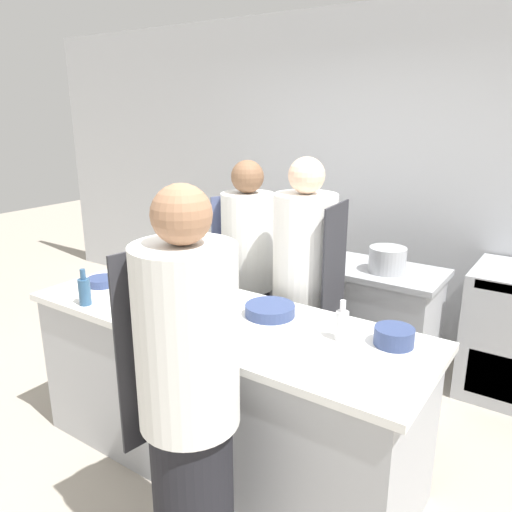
# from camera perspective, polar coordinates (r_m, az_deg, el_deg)

# --- Properties ---
(ground_plane) EXTENTS (16.00, 16.00, 0.00)m
(ground_plane) POSITION_cam_1_polar(r_m,az_deg,el_deg) (3.20, -3.83, -22.07)
(ground_plane) COLOR #A89E8E
(wall_back) EXTENTS (8.00, 0.06, 2.80)m
(wall_back) POSITION_cam_1_polar(r_m,az_deg,el_deg) (4.41, 13.34, 8.38)
(wall_back) COLOR silver
(wall_back) RESTS_ON ground_plane
(prep_counter) EXTENTS (2.30, 0.79, 0.92)m
(prep_counter) POSITION_cam_1_polar(r_m,az_deg,el_deg) (2.93, -4.00, -15.03)
(prep_counter) COLOR #A8AAAF
(prep_counter) RESTS_ON ground_plane
(pass_counter) EXTENTS (1.72, 0.55, 0.92)m
(pass_counter) POSITION_cam_1_polar(r_m,az_deg,el_deg) (3.90, 7.68, -6.76)
(pass_counter) COLOR #A8AAAF
(pass_counter) RESTS_ON ground_plane
(chef_at_prep_near) EXTENTS (0.44, 0.42, 1.75)m
(chef_at_prep_near) POSITION_cam_1_polar(r_m,az_deg,el_deg) (2.07, -7.64, -16.55)
(chef_at_prep_near) COLOR black
(chef_at_prep_near) RESTS_ON ground_plane
(chef_at_stove) EXTENTS (0.42, 0.40, 1.72)m
(chef_at_stove) POSITION_cam_1_polar(r_m,az_deg,el_deg) (3.18, 5.47, -4.44)
(chef_at_stove) COLOR black
(chef_at_stove) RESTS_ON ground_plane
(chef_at_pass_far) EXTENTS (0.43, 0.41, 1.66)m
(chef_at_pass_far) POSITION_cam_1_polar(r_m,az_deg,el_deg) (3.56, -0.96, -2.53)
(chef_at_pass_far) COLOR black
(chef_at_pass_far) RESTS_ON ground_plane
(bottle_olive_oil) EXTENTS (0.06, 0.06, 0.20)m
(bottle_olive_oil) POSITION_cam_1_polar(r_m,az_deg,el_deg) (2.45, 9.79, -7.72)
(bottle_olive_oil) COLOR silver
(bottle_olive_oil) RESTS_ON prep_counter
(bottle_vinegar) EXTENTS (0.07, 0.07, 0.21)m
(bottle_vinegar) POSITION_cam_1_polar(r_m,az_deg,el_deg) (2.99, -19.01, -3.77)
(bottle_vinegar) COLOR #2D5175
(bottle_vinegar) RESTS_ON prep_counter
(bottle_wine) EXTENTS (0.07, 0.07, 0.23)m
(bottle_wine) POSITION_cam_1_polar(r_m,az_deg,el_deg) (2.90, -11.76, -3.61)
(bottle_wine) COLOR #B2A84C
(bottle_wine) RESTS_ON prep_counter
(bowl_mixing_large) EXTENTS (0.27, 0.27, 0.06)m
(bowl_mixing_large) POSITION_cam_1_polar(r_m,az_deg,el_deg) (2.71, 1.61, -6.20)
(bowl_mixing_large) COLOR navy
(bowl_mixing_large) RESTS_ON prep_counter
(bowl_prep_small) EXTENTS (0.18, 0.18, 0.05)m
(bowl_prep_small) POSITION_cam_1_polar(r_m,az_deg,el_deg) (3.30, -17.22, -2.80)
(bowl_prep_small) COLOR navy
(bowl_prep_small) RESTS_ON prep_counter
(bowl_ceramic_blue) EXTENTS (0.27, 0.27, 0.06)m
(bowl_ceramic_blue) POSITION_cam_1_polar(r_m,az_deg,el_deg) (2.65, -6.32, -6.87)
(bowl_ceramic_blue) COLOR #B7BABC
(bowl_ceramic_blue) RESTS_ON prep_counter
(bowl_wooden_salad) EXTENTS (0.19, 0.19, 0.09)m
(bowl_wooden_salad) POSITION_cam_1_polar(r_m,az_deg,el_deg) (2.47, 15.50, -8.85)
(bowl_wooden_salad) COLOR navy
(bowl_wooden_salad) RESTS_ON prep_counter
(cup) EXTENTS (0.09, 0.09, 0.09)m
(cup) POSITION_cam_1_polar(r_m,az_deg,el_deg) (3.19, -12.13, -2.67)
(cup) COLOR white
(cup) RESTS_ON prep_counter
(cutting_board) EXTENTS (0.30, 0.27, 0.01)m
(cutting_board) POSITION_cam_1_polar(r_m,az_deg,el_deg) (3.09, -8.55, -3.89)
(cutting_board) COLOR tan
(cutting_board) RESTS_ON prep_counter
(stockpot) EXTENTS (0.25, 0.25, 0.17)m
(stockpot) POSITION_cam_1_polar(r_m,az_deg,el_deg) (3.50, 14.79, -0.42)
(stockpot) COLOR #A8AAAF
(stockpot) RESTS_ON pass_counter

